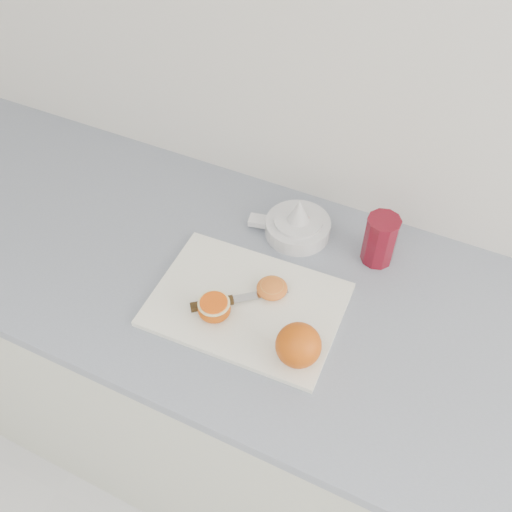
% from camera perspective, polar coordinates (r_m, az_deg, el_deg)
% --- Properties ---
extents(counter, '(2.38, 0.64, 0.89)m').
position_cam_1_polar(counter, '(1.52, 4.59, -14.97)').
color(counter, silver).
rests_on(counter, ground).
extents(cutting_board, '(0.38, 0.28, 0.01)m').
position_cam_1_polar(cutting_board, '(1.14, -0.95, -4.84)').
color(cutting_board, white).
rests_on(cutting_board, counter).
extents(whole_orange, '(0.08, 0.08, 0.08)m').
position_cam_1_polar(whole_orange, '(1.03, 4.26, -8.89)').
color(whole_orange, '#D25900').
rests_on(whole_orange, cutting_board).
extents(half_orange, '(0.06, 0.06, 0.04)m').
position_cam_1_polar(half_orange, '(1.10, -4.20, -5.25)').
color(half_orange, '#D25900').
rests_on(half_orange, cutting_board).
extents(squeezed_shell, '(0.06, 0.06, 0.03)m').
position_cam_1_polar(squeezed_shell, '(1.14, 1.61, -3.21)').
color(squeezed_shell, orange).
rests_on(squeezed_shell, cutting_board).
extents(paring_knife, '(0.16, 0.14, 0.01)m').
position_cam_1_polar(paring_knife, '(1.13, -3.55, -4.61)').
color(paring_knife, '#483216').
rests_on(paring_knife, cutting_board).
extents(citrus_juicer, '(0.18, 0.14, 0.10)m').
position_cam_1_polar(citrus_juicer, '(1.26, 4.14, 3.14)').
color(citrus_juicer, white).
rests_on(citrus_juicer, counter).
extents(red_tumbler, '(0.07, 0.07, 0.11)m').
position_cam_1_polar(red_tumbler, '(1.21, 12.28, 1.45)').
color(red_tumbler, maroon).
rests_on(red_tumbler, counter).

